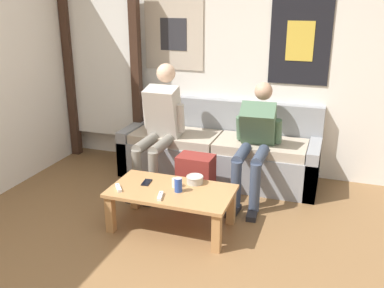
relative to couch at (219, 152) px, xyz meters
The scene contains 13 objects.
wall_back 1.06m from the couch, 65.19° to the left, with size 10.00×0.07×2.55m.
door_frame 1.75m from the couch, behind, with size 1.00×0.10×2.15m.
couch is the anchor object (origin of this frame).
coffee_table 1.23m from the couch, 93.85° to the right, with size 1.06×0.58×0.37m.
person_seated_adult 0.77m from the couch, 146.72° to the right, with size 0.47×0.89×1.27m.
person_seated_teen 0.65m from the couch, 34.73° to the right, with size 0.47×1.02×1.11m.
backpack 0.67m from the couch, 94.50° to the right, with size 0.35×0.28×0.48m.
ceramic_bowl 1.05m from the couch, 86.34° to the right, with size 0.15×0.15×0.07m.
pillar_candle 1.17m from the couch, 93.41° to the right, with size 0.06×0.06×0.09m.
drink_can_blue 1.25m from the couch, 90.55° to the right, with size 0.07×0.07×0.12m.
game_controller_near_left 1.47m from the couch, 110.65° to the right, with size 0.12×0.13×0.03m.
game_controller_near_right 1.40m from the couch, 94.66° to the right, with size 0.07×0.15×0.03m.
cell_phone 1.22m from the couch, 106.26° to the right, with size 0.08×0.14×0.01m.
Camera 1 is at (1.01, -2.09, 1.94)m, focal length 40.00 mm.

